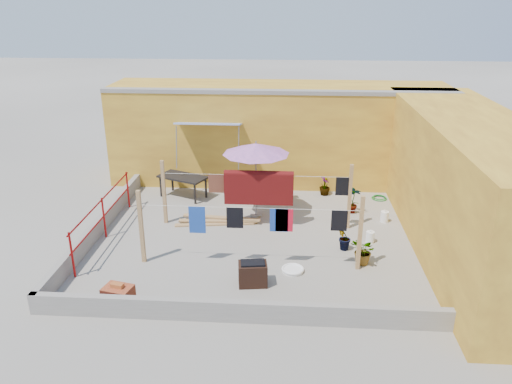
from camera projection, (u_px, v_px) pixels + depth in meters
ground at (254, 238)px, 12.96m from camera, size 80.00×80.00×0.00m
wall_back at (278, 133)px, 16.71m from camera, size 11.00×3.27×3.21m
wall_right at (468, 185)px, 12.05m from camera, size 2.40×9.00×3.20m
parapet_front at (240, 311)px, 9.56m from camera, size 8.30×0.16×0.44m
parapet_left at (99, 226)px, 13.14m from camera, size 0.16×7.30×0.44m
red_railing at (103, 212)px, 12.76m from camera, size 0.05×4.20×1.10m
clothesline_rig at (258, 193)px, 13.08m from camera, size 5.09×2.35×1.80m
patio_umbrella at (256, 149)px, 13.55m from camera, size 2.04×2.04×2.22m
outdoor_table at (183, 178)px, 15.42m from camera, size 1.65×1.28×0.69m
brick_stack at (118, 296)px, 10.07m from camera, size 0.65×0.53×0.50m
lumber_pile at (218, 221)px, 13.79m from camera, size 2.34×0.64×0.14m
brazier at (253, 274)px, 10.77m from camera, size 0.66×0.49×0.55m
white_basin at (293, 270)px, 11.36m from camera, size 0.52×0.52×0.09m
water_jug_a at (370, 237)px, 12.69m from camera, size 0.21×0.21×0.34m
water_jug_b at (384, 217)px, 13.85m from camera, size 0.22×0.22×0.35m
green_hose at (379, 198)px, 15.48m from camera, size 0.47×0.47×0.07m
plant_back_a at (278, 185)px, 15.42m from camera, size 0.83×0.74×0.85m
plant_back_b at (325, 186)px, 15.70m from camera, size 0.40×0.40×0.60m
plant_right_a at (353, 199)px, 14.33m from camera, size 0.53×0.46×0.84m
plant_right_b at (344, 238)px, 12.24m from camera, size 0.47×0.45×0.66m
plant_right_c at (364, 251)px, 11.58m from camera, size 0.75×0.78×0.66m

